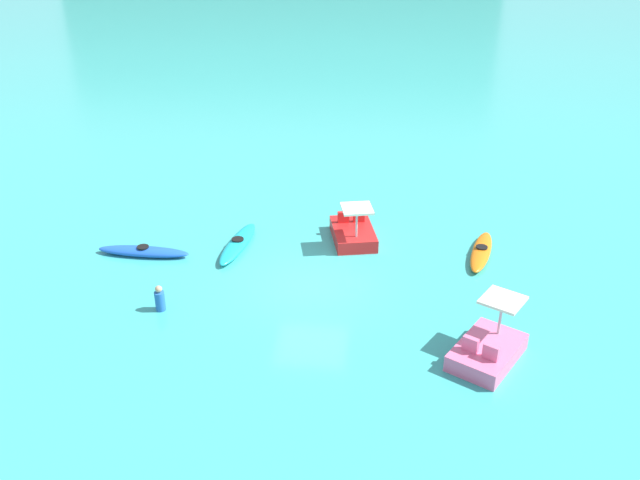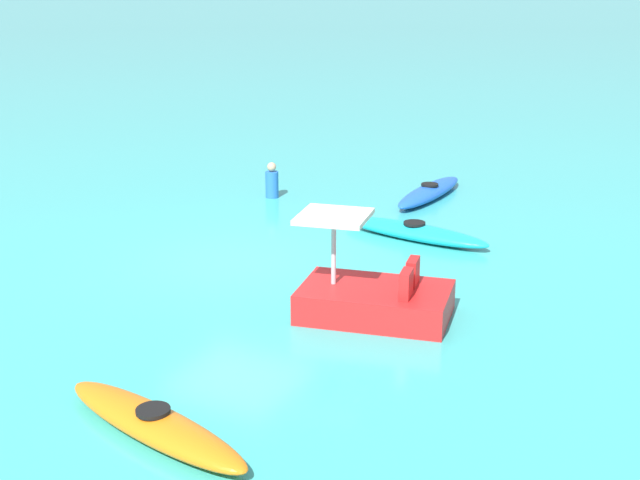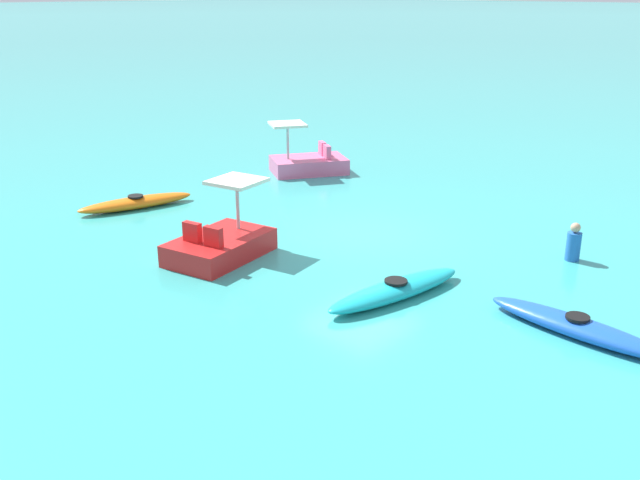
{
  "view_description": "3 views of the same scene",
  "coord_description": "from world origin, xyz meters",
  "px_view_note": "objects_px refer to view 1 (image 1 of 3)",
  "views": [
    {
      "loc": [
        2.18,
        -19.33,
        11.83
      ],
      "look_at": [
        0.11,
        1.97,
        0.73
      ],
      "focal_mm": 37.75,
      "sensor_mm": 36.0,
      "label": 1
    },
    {
      "loc": [
        13.4,
        8.94,
        5.47
      ],
      "look_at": [
        -0.09,
        1.8,
        0.69
      ],
      "focal_mm": 49.37,
      "sensor_mm": 36.0,
      "label": 2
    },
    {
      "loc": [
        -10.97,
        12.84,
        5.81
      ],
      "look_at": [
        -0.61,
        2.13,
        0.53
      ],
      "focal_mm": 40.06,
      "sensor_mm": 36.0,
      "label": 3
    }
  ],
  "objects_px": {
    "kayak_cyan": "(238,244)",
    "pedal_boat_pink": "(488,349)",
    "kayak_blue": "(143,251)",
    "person_near_shore": "(160,299)",
    "pedal_boat_red": "(353,232)",
    "kayak_orange": "(481,251)"
  },
  "relations": [
    {
      "from": "kayak_cyan",
      "to": "pedal_boat_pink",
      "type": "height_order",
      "value": "pedal_boat_pink"
    },
    {
      "from": "kayak_blue",
      "to": "person_near_shore",
      "type": "distance_m",
      "value": 3.87
    },
    {
      "from": "person_near_shore",
      "to": "pedal_boat_red",
      "type": "bearing_deg",
      "value": 42.85
    },
    {
      "from": "kayak_orange",
      "to": "pedal_boat_pink",
      "type": "distance_m",
      "value": 6.26
    },
    {
      "from": "pedal_boat_red",
      "to": "kayak_cyan",
      "type": "bearing_deg",
      "value": -166.56
    },
    {
      "from": "kayak_orange",
      "to": "person_near_shore",
      "type": "relative_size",
      "value": 3.73
    },
    {
      "from": "person_near_shore",
      "to": "kayak_blue",
      "type": "bearing_deg",
      "value": 116.61
    },
    {
      "from": "kayak_blue",
      "to": "pedal_boat_pink",
      "type": "relative_size",
      "value": 1.21
    },
    {
      "from": "pedal_boat_red",
      "to": "person_near_shore",
      "type": "distance_m",
      "value": 7.96
    },
    {
      "from": "kayak_orange",
      "to": "kayak_blue",
      "type": "height_order",
      "value": "same"
    },
    {
      "from": "kayak_cyan",
      "to": "pedal_boat_pink",
      "type": "relative_size",
      "value": 1.23
    },
    {
      "from": "kayak_blue",
      "to": "pedal_boat_pink",
      "type": "distance_m",
      "value": 12.78
    },
    {
      "from": "pedal_boat_red",
      "to": "person_near_shore",
      "type": "bearing_deg",
      "value": -137.15
    },
    {
      "from": "kayak_cyan",
      "to": "kayak_blue",
      "type": "height_order",
      "value": "same"
    },
    {
      "from": "person_near_shore",
      "to": "kayak_cyan",
      "type": "bearing_deg",
      "value": 70.22
    },
    {
      "from": "kayak_blue",
      "to": "person_near_shore",
      "type": "relative_size",
      "value": 3.9
    },
    {
      "from": "pedal_boat_pink",
      "to": "person_near_shore",
      "type": "bearing_deg",
      "value": 170.98
    },
    {
      "from": "pedal_boat_pink",
      "to": "person_near_shore",
      "type": "relative_size",
      "value": 3.22
    },
    {
      "from": "kayak_orange",
      "to": "person_near_shore",
      "type": "distance_m",
      "value": 11.54
    },
    {
      "from": "kayak_cyan",
      "to": "pedal_boat_red",
      "type": "xyz_separation_m",
      "value": [
        4.25,
        1.02,
        0.17
      ]
    },
    {
      "from": "kayak_orange",
      "to": "kayak_blue",
      "type": "bearing_deg",
      "value": -174.49
    },
    {
      "from": "kayak_blue",
      "to": "kayak_orange",
      "type": "bearing_deg",
      "value": 5.51
    }
  ]
}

